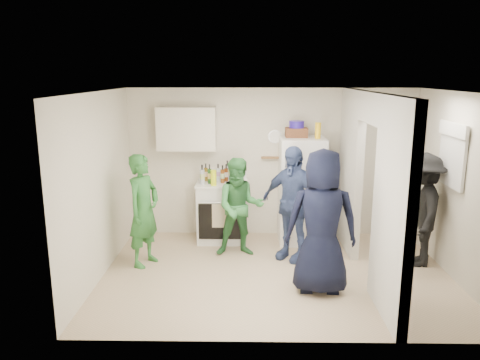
% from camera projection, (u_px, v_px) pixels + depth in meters
% --- Properties ---
extents(floor, '(4.80, 4.80, 0.00)m').
position_uv_depth(floor, '(276.00, 274.00, 6.53)').
color(floor, '#C7AC8C').
rests_on(floor, ground).
extents(wall_back, '(4.80, 0.00, 4.80)m').
position_uv_depth(wall_back, '(271.00, 163.00, 7.90)').
color(wall_back, silver).
rests_on(wall_back, floor).
extents(wall_front, '(4.80, 0.00, 4.80)m').
position_uv_depth(wall_front, '(289.00, 228.00, 4.59)').
color(wall_front, silver).
rests_on(wall_front, floor).
extents(wall_left, '(0.00, 3.40, 3.40)m').
position_uv_depth(wall_left, '(99.00, 186.00, 6.28)').
color(wall_left, silver).
rests_on(wall_left, floor).
extents(wall_right, '(0.00, 3.40, 3.40)m').
position_uv_depth(wall_right, '(458.00, 188.00, 6.21)').
color(wall_right, silver).
rests_on(wall_right, floor).
extents(ceiling, '(4.80, 4.80, 0.00)m').
position_uv_depth(ceiling, '(280.00, 92.00, 5.97)').
color(ceiling, white).
rests_on(ceiling, wall_back).
extents(partition_pier_back, '(0.12, 1.20, 2.50)m').
position_uv_depth(partition_pier_back, '(350.00, 170.00, 7.30)').
color(partition_pier_back, silver).
rests_on(partition_pier_back, floor).
extents(partition_pier_front, '(0.12, 1.20, 2.50)m').
position_uv_depth(partition_pier_front, '(393.00, 211.00, 5.15)').
color(partition_pier_front, silver).
rests_on(partition_pier_front, floor).
extents(partition_header, '(0.12, 1.00, 0.40)m').
position_uv_depth(partition_header, '(373.00, 108.00, 5.99)').
color(partition_header, silver).
rests_on(partition_header, partition_pier_back).
extents(stove, '(0.83, 0.69, 0.99)m').
position_uv_depth(stove, '(222.00, 211.00, 7.76)').
color(stove, white).
rests_on(stove, floor).
extents(upper_cabinet, '(0.95, 0.34, 0.70)m').
position_uv_depth(upper_cabinet, '(187.00, 129.00, 7.61)').
color(upper_cabinet, silver).
rests_on(upper_cabinet, wall_back).
extents(fridge, '(0.71, 0.69, 1.73)m').
position_uv_depth(fridge, '(301.00, 190.00, 7.63)').
color(fridge, white).
rests_on(fridge, floor).
extents(wicker_basket, '(0.35, 0.25, 0.15)m').
position_uv_depth(wicker_basket, '(296.00, 132.00, 7.47)').
color(wicker_basket, brown).
rests_on(wicker_basket, fridge).
extents(blue_bowl, '(0.24, 0.24, 0.11)m').
position_uv_depth(blue_bowl, '(297.00, 124.00, 7.44)').
color(blue_bowl, '#281699').
rests_on(blue_bowl, wicker_basket).
extents(yellow_cup_stack_top, '(0.09, 0.09, 0.25)m').
position_uv_depth(yellow_cup_stack_top, '(318.00, 131.00, 7.31)').
color(yellow_cup_stack_top, yellow).
rests_on(yellow_cup_stack_top, fridge).
extents(wall_clock, '(0.22, 0.02, 0.22)m').
position_uv_depth(wall_clock, '(275.00, 137.00, 7.78)').
color(wall_clock, white).
rests_on(wall_clock, wall_back).
extents(spice_shelf, '(0.35, 0.08, 0.03)m').
position_uv_depth(spice_shelf, '(272.00, 158.00, 7.83)').
color(spice_shelf, olive).
rests_on(spice_shelf, wall_back).
extents(nook_window, '(0.03, 0.70, 0.80)m').
position_uv_depth(nook_window, '(453.00, 155.00, 6.31)').
color(nook_window, black).
rests_on(nook_window, wall_right).
extents(nook_window_frame, '(0.04, 0.76, 0.86)m').
position_uv_depth(nook_window_frame, '(452.00, 155.00, 6.31)').
color(nook_window_frame, white).
rests_on(nook_window_frame, wall_right).
extents(nook_valance, '(0.04, 0.82, 0.18)m').
position_uv_depth(nook_valance, '(453.00, 129.00, 6.24)').
color(nook_valance, white).
rests_on(nook_valance, wall_right).
extents(yellow_cup_stack_stove, '(0.09, 0.09, 0.25)m').
position_uv_depth(yellow_cup_stack_stove, '(214.00, 178.00, 7.41)').
color(yellow_cup_stack_stove, '#E1F414').
rests_on(yellow_cup_stack_stove, stove).
extents(red_cup, '(0.09, 0.09, 0.12)m').
position_uv_depth(red_cup, '(235.00, 182.00, 7.44)').
color(red_cup, red).
rests_on(red_cup, stove).
extents(person_green_left, '(0.60, 0.70, 1.63)m').
position_uv_depth(person_green_left, '(144.00, 210.00, 6.69)').
color(person_green_left, '#347A30').
rests_on(person_green_left, floor).
extents(person_green_center, '(0.76, 0.61, 1.51)m').
position_uv_depth(person_green_center, '(240.00, 207.00, 7.06)').
color(person_green_center, '#398248').
rests_on(person_green_center, floor).
extents(person_denim, '(1.06, 0.94, 1.72)m').
position_uv_depth(person_denim, '(292.00, 203.00, 6.88)').
color(person_denim, '#3C4E84').
rests_on(person_denim, floor).
extents(person_navy, '(0.94, 0.64, 1.85)m').
position_uv_depth(person_navy, '(322.00, 222.00, 5.82)').
color(person_navy, black).
rests_on(person_navy, floor).
extents(person_nook, '(0.85, 1.18, 1.64)m').
position_uv_depth(person_nook, '(422.00, 210.00, 6.69)').
color(person_nook, black).
rests_on(person_nook, floor).
extents(bottle_a, '(0.06, 0.06, 0.29)m').
position_uv_depth(bottle_a, '(206.00, 172.00, 7.73)').
color(bottle_a, brown).
rests_on(bottle_a, stove).
extents(bottle_b, '(0.06, 0.06, 0.32)m').
position_uv_depth(bottle_b, '(210.00, 174.00, 7.52)').
color(bottle_b, '#25581D').
rests_on(bottle_b, stove).
extents(bottle_c, '(0.07, 0.07, 0.27)m').
position_uv_depth(bottle_c, '(218.00, 172.00, 7.78)').
color(bottle_c, silver).
rests_on(bottle_c, stove).
extents(bottle_d, '(0.07, 0.07, 0.29)m').
position_uv_depth(bottle_d, '(223.00, 174.00, 7.59)').
color(bottle_d, brown).
rests_on(bottle_d, stove).
extents(bottle_e, '(0.06, 0.06, 0.33)m').
position_uv_depth(bottle_e, '(227.00, 170.00, 7.80)').
color(bottle_e, '#9AA0AB').
rests_on(bottle_e, stove).
extents(bottle_f, '(0.08, 0.08, 0.25)m').
position_uv_depth(bottle_f, '(233.00, 175.00, 7.65)').
color(bottle_f, '#143715').
rests_on(bottle_f, stove).
extents(bottle_g, '(0.06, 0.06, 0.25)m').
position_uv_depth(bottle_g, '(239.00, 173.00, 7.74)').
color(bottle_g, olive).
rests_on(bottle_g, stove).
extents(bottle_h, '(0.08, 0.08, 0.32)m').
position_uv_depth(bottle_h, '(202.00, 175.00, 7.49)').
color(bottle_h, '#B2B6BF').
rests_on(bottle_h, stove).
extents(bottle_i, '(0.06, 0.06, 0.29)m').
position_uv_depth(bottle_i, '(226.00, 173.00, 7.70)').
color(bottle_i, '#612C10').
rests_on(bottle_i, stove).
extents(bottle_j, '(0.07, 0.07, 0.30)m').
position_uv_depth(bottle_j, '(239.00, 175.00, 7.50)').
color(bottle_j, '#1E5A22').
rests_on(bottle_j, stove).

